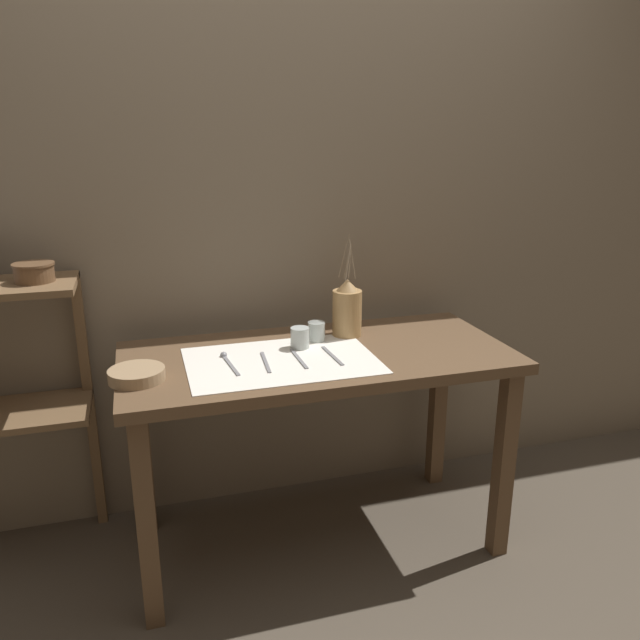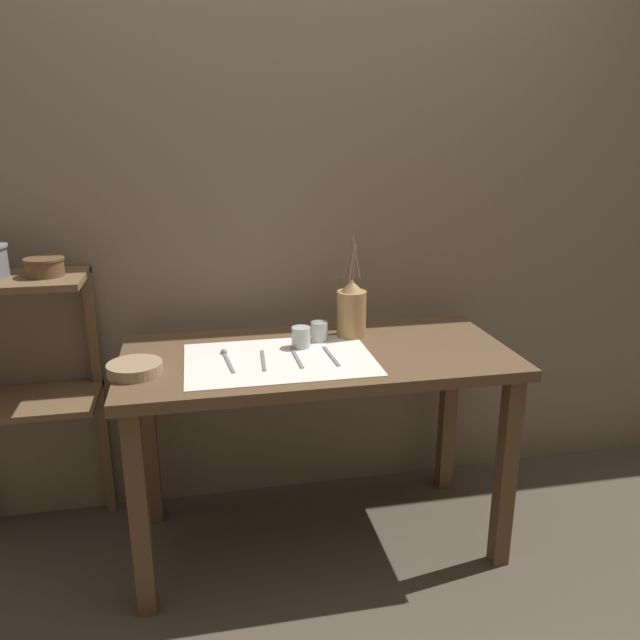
{
  "view_description": "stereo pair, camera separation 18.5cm",
  "coord_description": "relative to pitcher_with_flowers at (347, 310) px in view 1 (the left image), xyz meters",
  "views": [
    {
      "loc": [
        -0.59,
        -2.01,
        1.55
      ],
      "look_at": [
        0.01,
        0.0,
        0.9
      ],
      "focal_mm": 35.0,
      "sensor_mm": 36.0,
      "label": 1
    },
    {
      "loc": [
        -0.41,
        -2.06,
        1.55
      ],
      "look_at": [
        0.01,
        0.0,
        0.9
      ],
      "focal_mm": 35.0,
      "sensor_mm": 36.0,
      "label": 2
    }
  ],
  "objects": [
    {
      "name": "ground_plane",
      "position": [
        -0.16,
        -0.15,
        -0.89
      ],
      "size": [
        12.0,
        12.0,
        0.0
      ],
      "primitive_type": "plane",
      "color": "brown"
    },
    {
      "name": "stone_wall_back",
      "position": [
        -0.16,
        0.28,
        0.31
      ],
      "size": [
        7.0,
        0.06,
        2.4
      ],
      "color": "#7A6B56",
      "rests_on": "ground_plane"
    },
    {
      "name": "wooden_table",
      "position": [
        -0.16,
        -0.15,
        -0.21
      ],
      "size": [
        1.38,
        0.65,
        0.78
      ],
      "color": "brown",
      "rests_on": "ground_plane"
    },
    {
      "name": "wooden_shelf_unit",
      "position": [
        -1.22,
        0.12,
        -0.15
      ],
      "size": [
        0.52,
        0.31,
        1.05
      ],
      "color": "brown",
      "rests_on": "ground_plane"
    },
    {
      "name": "linen_cloth",
      "position": [
        -0.31,
        -0.2,
        -0.1
      ],
      "size": [
        0.65,
        0.44,
        0.0
      ],
      "color": "white",
      "rests_on": "wooden_table"
    },
    {
      "name": "pitcher_with_flowers",
      "position": [
        0.0,
        0.0,
        0.0
      ],
      "size": [
        0.11,
        0.11,
        0.39
      ],
      "color": "#A87F4C",
      "rests_on": "wooden_table"
    },
    {
      "name": "wooden_bowl",
      "position": [
        -0.79,
        -0.24,
        -0.08
      ],
      "size": [
        0.18,
        0.18,
        0.04
      ],
      "color": "#9E7F5B",
      "rests_on": "wooden_table"
    },
    {
      "name": "glass_tumbler_near",
      "position": [
        -0.21,
        -0.09,
        -0.06
      ],
      "size": [
        0.07,
        0.07,
        0.08
      ],
      "color": "#B7C1BC",
      "rests_on": "wooden_table"
    },
    {
      "name": "glass_tumbler_far",
      "position": [
        -0.13,
        -0.03,
        -0.06
      ],
      "size": [
        0.06,
        0.06,
        0.07
      ],
      "color": "#B7C1BC",
      "rests_on": "wooden_table"
    },
    {
      "name": "spoon_outer",
      "position": [
        -0.49,
        -0.15,
        -0.1
      ],
      "size": [
        0.04,
        0.21,
        0.02
      ],
      "color": "gray",
      "rests_on": "wooden_table"
    },
    {
      "name": "fork_inner",
      "position": [
        -0.36,
        -0.21,
        -0.1
      ],
      "size": [
        0.03,
        0.2,
        0.0
      ],
      "color": "gray",
      "rests_on": "wooden_table"
    },
    {
      "name": "fork_outer",
      "position": [
        -0.25,
        -0.21,
        -0.1
      ],
      "size": [
        0.02,
        0.2,
        0.0
      ],
      "color": "gray",
      "rests_on": "wooden_table"
    },
    {
      "name": "knife_center",
      "position": [
        -0.13,
        -0.21,
        -0.1
      ],
      "size": [
        0.02,
        0.2,
        0.0
      ],
      "color": "gray",
      "rests_on": "wooden_table"
    },
    {
      "name": "metal_pot_small",
      "position": [
        -1.09,
        0.08,
        0.2
      ],
      "size": [
        0.14,
        0.14,
        0.06
      ],
      "color": "brown",
      "rests_on": "wooden_shelf_unit"
    }
  ]
}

